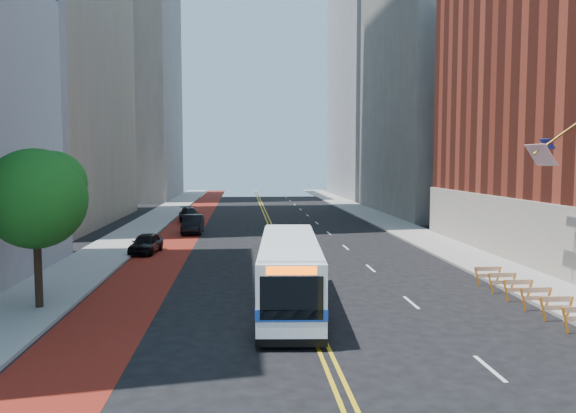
# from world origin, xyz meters

# --- Properties ---
(ground) EXTENTS (160.00, 160.00, 0.00)m
(ground) POSITION_xyz_m (0.00, 0.00, 0.00)
(ground) COLOR black
(ground) RESTS_ON ground
(sidewalk_left) EXTENTS (4.00, 140.00, 0.15)m
(sidewalk_left) POSITION_xyz_m (-12.00, 30.00, 0.07)
(sidewalk_left) COLOR gray
(sidewalk_left) RESTS_ON ground
(sidewalk_right) EXTENTS (4.00, 140.00, 0.15)m
(sidewalk_right) POSITION_xyz_m (12.00, 30.00, 0.07)
(sidewalk_right) COLOR gray
(sidewalk_right) RESTS_ON ground
(bus_lane_paint) EXTENTS (3.60, 140.00, 0.01)m
(bus_lane_paint) POSITION_xyz_m (-8.10, 30.00, 0.00)
(bus_lane_paint) COLOR maroon
(bus_lane_paint) RESTS_ON ground
(center_line_inner) EXTENTS (0.14, 140.00, 0.01)m
(center_line_inner) POSITION_xyz_m (-0.18, 30.00, 0.00)
(center_line_inner) COLOR gold
(center_line_inner) RESTS_ON ground
(center_line_outer) EXTENTS (0.14, 140.00, 0.01)m
(center_line_outer) POSITION_xyz_m (0.18, 30.00, 0.00)
(center_line_outer) COLOR gold
(center_line_outer) RESTS_ON ground
(lane_dashes) EXTENTS (0.14, 98.20, 0.01)m
(lane_dashes) POSITION_xyz_m (4.80, 38.00, 0.01)
(lane_dashes) COLOR silver
(lane_dashes) RESTS_ON ground
(midrise_right_near) EXTENTS (18.00, 26.00, 40.00)m
(midrise_right_near) POSITION_xyz_m (23.00, 48.00, 20.00)
(midrise_right_near) COLOR slate
(midrise_right_near) RESTS_ON ground
(midrise_right_far) EXTENTS (20.00, 28.00, 55.00)m
(midrise_right_far) POSITION_xyz_m (24.00, 78.00, 27.50)
(midrise_right_far) COLOR gray
(midrise_right_far) RESTS_ON ground
(midrise_left_far) EXTENTS (20.00, 26.00, 65.00)m
(midrise_left_far) POSITION_xyz_m (-24.00, 78.00, 32.50)
(midrise_left_far) COLOR slate
(midrise_left_far) RESTS_ON ground
(construction_barriers) EXTENTS (1.42, 10.91, 1.00)m
(construction_barriers) POSITION_xyz_m (9.60, 3.42, 0.68)
(construction_barriers) COLOR orange
(construction_barriers) RESTS_ON ground
(street_tree) EXTENTS (4.20, 4.20, 6.70)m
(street_tree) POSITION_xyz_m (-11.24, 6.04, 4.91)
(street_tree) COLOR black
(street_tree) RESTS_ON sidewalk_left
(transit_bus) EXTENTS (3.19, 11.16, 3.03)m
(transit_bus) POSITION_xyz_m (-0.71, 5.51, 1.58)
(transit_bus) COLOR white
(transit_bus) RESTS_ON ground
(car_a) EXTENTS (2.09, 4.19, 1.37)m
(car_a) POSITION_xyz_m (-9.30, 20.56, 0.69)
(car_a) COLOR black
(car_a) RESTS_ON ground
(car_b) EXTENTS (1.67, 4.78, 1.58)m
(car_b) POSITION_xyz_m (-7.03, 30.98, 0.79)
(car_b) COLOR black
(car_b) RESTS_ON ground
(car_c) EXTENTS (2.66, 5.19, 1.44)m
(car_c) POSITION_xyz_m (-8.25, 40.44, 0.72)
(car_c) COLOR black
(car_c) RESTS_ON ground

